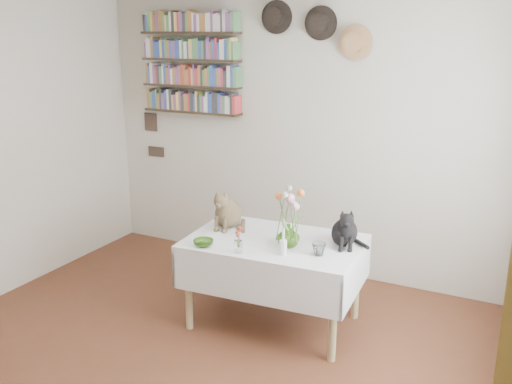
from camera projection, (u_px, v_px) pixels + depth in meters
The scene contains 14 objects.
room at pixel (146, 201), 3.11m from camera, with size 4.08×4.58×2.58m.
dining_table at pixel (274, 261), 4.20m from camera, with size 1.30×0.88×0.67m.
tabby_cat at pixel (228, 207), 4.40m from camera, with size 0.22×0.27×0.32m, color brown, non-canonical shape.
black_cat at pixel (345, 225), 4.02m from camera, with size 0.20×0.25×0.30m, color black, non-canonical shape.
flower_vase at pixel (288, 235), 4.01m from camera, with size 0.16×0.16×0.17m, color #7BB83E.
green_bowl at pixel (203, 243), 4.04m from camera, with size 0.14×0.14×0.05m, color #7BB83E.
drinking_glass at pixel (319, 249), 3.87m from camera, with size 0.09×0.09×0.09m, color white.
candlestick at pixel (283, 246), 3.87m from camera, with size 0.05×0.05×0.19m.
berry_jar at pixel (238, 239), 3.90m from camera, with size 0.06×0.06×0.22m.
porcelain_figurine at pixel (349, 244), 3.95m from camera, with size 0.06×0.06×0.11m.
flower_bouquet at pixel (290, 200), 3.95m from camera, with size 0.17×0.13×0.39m.
bookshelf_unit at pixel (191, 64), 5.28m from camera, with size 1.00×0.16×0.91m.
wall_hats at pixel (316, 27), 4.68m from camera, with size 0.98×0.09×0.48m.
wall_art_plaques at pixel (153, 134), 5.77m from camera, with size 0.21×0.02×0.44m.
Camera 1 is at (1.89, -2.38, 2.16)m, focal length 40.00 mm.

